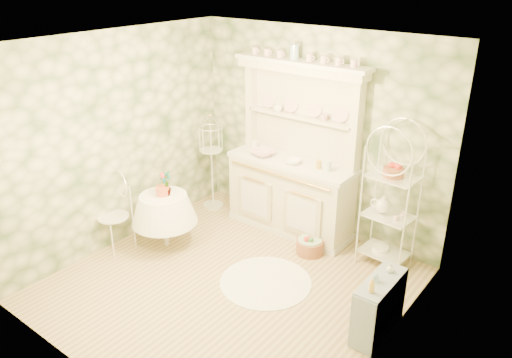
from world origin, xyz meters
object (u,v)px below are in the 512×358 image
Objects in this scene: round_table at (165,217)px; floor_basket at (310,246)px; bakers_rack at (390,199)px; birdcage_stand at (212,162)px; side_shelf at (379,306)px; cafe_chair at (113,214)px; kitchen_dresser at (292,151)px.

round_table reaches higher than floor_basket.
bakers_rack is 1.20× the size of birdcage_stand.
bakers_rack reaches higher than round_table.
round_table reaches higher than side_shelf.
cafe_chair is at bearing -176.56° from side_shelf.
cafe_chair is (-1.48, -1.80, -0.66)m from kitchen_dresser.
bakers_rack reaches higher than birdcage_stand.
kitchen_dresser is 1.85m from round_table.
floor_basket is at bearing -34.05° from kitchen_dresser.
bakers_rack reaches higher than floor_basket.
round_table is at bearing -127.00° from kitchen_dresser.
birdcage_stand is at bearing 173.12° from floor_basket.
birdcage_stand is (-1.28, -0.16, -0.42)m from kitchen_dresser.
cafe_chair reaches higher than round_table.
bakers_rack is at bearing -0.71° from kitchen_dresser.
bakers_rack reaches higher than side_shelf.
kitchen_dresser is at bearing 7.16° from birdcage_stand.
cafe_chair is (-0.46, -0.45, 0.09)m from round_table.
round_table is at bearing -148.60° from floor_basket.
kitchen_dresser is 2.42m from cafe_chair.
birdcage_stand is at bearing -172.08° from bakers_rack.
round_table is (-1.02, -1.35, -0.74)m from kitchen_dresser.
side_shelf is at bearing -32.69° from floor_basket.
kitchen_dresser is 3.12× the size of side_shelf.
cafe_chair is 0.68× the size of birdcage_stand.
bakers_rack is 2.37× the size of side_shelf.
kitchen_dresser is 1.25m from floor_basket.
bakers_rack is 5.29× the size of floor_basket.
side_shelf is 2.23× the size of floor_basket.
side_shelf is at bearing 2.53° from round_table.
floor_basket is at bearing -6.88° from birdcage_stand.
bakers_rack is 1.41m from side_shelf.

